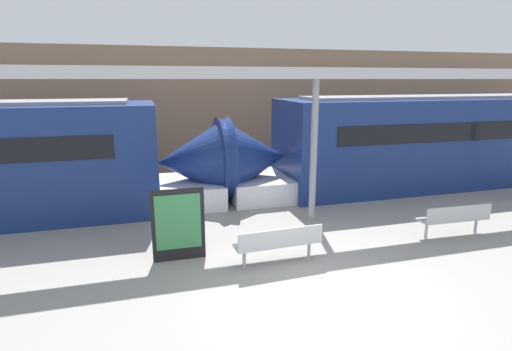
# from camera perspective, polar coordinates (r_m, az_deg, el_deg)

# --- Properties ---
(ground_plane) EXTENTS (60.00, 60.00, 0.00)m
(ground_plane) POSITION_cam_1_polar(r_m,az_deg,el_deg) (7.70, 8.43, -15.81)
(ground_plane) COLOR gray
(station_wall) EXTENTS (56.00, 0.20, 5.00)m
(station_wall) POSITION_cam_1_polar(r_m,az_deg,el_deg) (16.81, -6.04, 9.24)
(station_wall) COLOR #937051
(station_wall) RESTS_ON ground_plane
(train_left) EXTENTS (17.19, 2.93, 3.20)m
(train_left) POSITION_cam_1_polar(r_m,az_deg,el_deg) (16.39, 25.93, 4.41)
(train_left) COLOR navy
(train_left) RESTS_ON ground_plane
(bench_near) EXTENTS (1.84, 0.53, 0.83)m
(bench_near) POSITION_cam_1_polar(r_m,az_deg,el_deg) (8.33, 3.31, -9.42)
(bench_near) COLOR #ADB2B7
(bench_near) RESTS_ON ground_plane
(bench_far) EXTENTS (1.79, 0.50, 0.83)m
(bench_far) POSITION_cam_1_polar(r_m,az_deg,el_deg) (10.85, 26.56, -5.35)
(bench_far) COLOR #ADB2B7
(bench_far) RESTS_ON ground_plane
(trash_bin) EXTENTS (0.47, 0.47, 0.99)m
(trash_bin) POSITION_cam_1_polar(r_m,az_deg,el_deg) (9.42, -10.93, -6.93)
(trash_bin) COLOR #4C4F54
(trash_bin) RESTS_ON ground_plane
(poster_board) EXTENTS (1.11, 0.07, 1.56)m
(poster_board) POSITION_cam_1_polar(r_m,az_deg,el_deg) (8.59, -11.04, -6.90)
(poster_board) COLOR black
(poster_board) RESTS_ON ground_plane
(support_column_near) EXTENTS (0.18, 0.18, 3.77)m
(support_column_near) POSITION_cam_1_polar(r_m,az_deg,el_deg) (10.68, 8.25, 3.34)
(support_column_near) COLOR gray
(support_column_near) RESTS_ON ground_plane
(canopy_beam) EXTENTS (28.00, 0.60, 0.28)m
(canopy_beam) POSITION_cam_1_polar(r_m,az_deg,el_deg) (10.52, 8.63, 14.24)
(canopy_beam) COLOR #B7B7BC
(canopy_beam) RESTS_ON support_column_near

